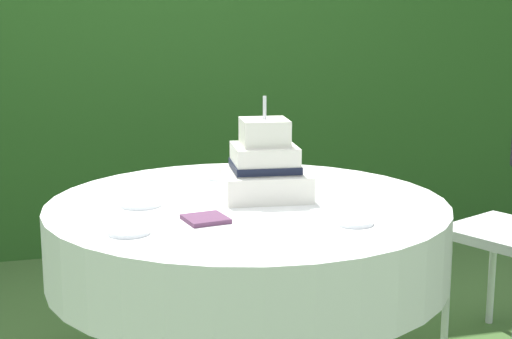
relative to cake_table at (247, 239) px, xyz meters
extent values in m
cylinder|color=#4C4C51|center=(0.00, 0.00, -0.25)|extent=(0.13, 0.13, 0.70)
cylinder|color=brown|center=(0.00, 0.00, 0.11)|extent=(1.28, 1.28, 0.03)
cylinder|color=white|center=(0.00, 0.00, 0.00)|extent=(1.31, 1.31, 0.25)
cube|color=white|center=(0.08, 0.06, 0.17)|extent=(0.31, 0.31, 0.09)
cube|color=white|center=(0.08, 0.06, 0.26)|extent=(0.23, 0.23, 0.09)
cube|color=black|center=(0.08, 0.06, 0.23)|extent=(0.24, 0.24, 0.02)
cube|color=white|center=(0.08, 0.06, 0.34)|extent=(0.17, 0.17, 0.09)
sphere|color=#C6599E|center=(0.19, 0.15, 0.23)|extent=(0.09, 0.09, 0.09)
cylinder|color=silver|center=(0.08, 0.06, 0.42)|extent=(0.01, 0.01, 0.08)
cylinder|color=white|center=(0.01, 0.38, 0.13)|extent=(0.14, 0.14, 0.01)
cylinder|color=white|center=(-0.34, 0.05, 0.13)|extent=(0.13, 0.13, 0.01)
cylinder|color=white|center=(0.23, -0.34, 0.13)|extent=(0.11, 0.11, 0.01)
cylinder|color=white|center=(-0.42, -0.26, 0.13)|extent=(0.12, 0.12, 0.01)
cube|color=#603856|center=(-0.18, -0.19, 0.13)|extent=(0.14, 0.14, 0.01)
cylinder|color=white|center=(1.20, 0.42, -0.38)|extent=(0.03, 0.03, 0.45)
cylinder|color=white|center=(0.91, 0.29, -0.38)|extent=(0.03, 0.03, 0.45)
cube|color=white|center=(1.12, 0.21, -0.13)|extent=(0.53, 0.53, 0.04)
camera|label=1|loc=(-0.64, -2.39, 0.75)|focal=54.91mm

